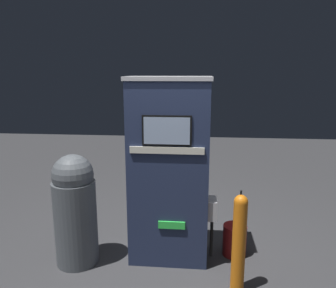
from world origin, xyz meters
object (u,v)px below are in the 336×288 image
gas_pump (169,171)px  squeegee_bucket (235,240)px  trash_bin (75,209)px  safety_bollard (239,242)px

gas_pump → squeegee_bucket: gas_pump is taller
trash_bin → squeegee_bucket: size_ratio=1.54×
safety_bollard → squeegee_bucket: bearing=86.3°
safety_bollard → trash_bin: trash_bin is taller
squeegee_bucket → trash_bin: bearing=-170.0°
safety_bollard → trash_bin: bearing=168.4°
gas_pump → safety_bollard: gas_pump is taller
gas_pump → trash_bin: 1.05m
gas_pump → squeegee_bucket: 1.08m
gas_pump → safety_bollard: bearing=-38.3°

